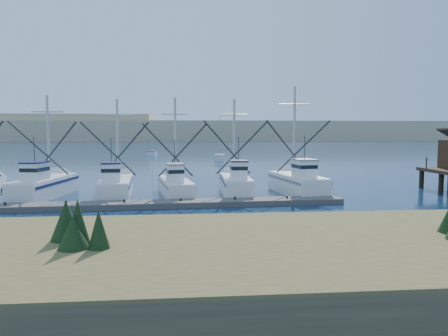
# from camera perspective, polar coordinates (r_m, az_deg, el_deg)

# --- Properties ---
(ground) EXTENTS (500.00, 500.00, 0.00)m
(ground) POSITION_cam_1_polar(r_m,az_deg,el_deg) (25.69, 4.25, -7.45)
(ground) COLOR #0B1A34
(ground) RESTS_ON ground
(shore_bank) EXTENTS (40.00, 10.00, 1.60)m
(shore_bank) POSITION_cam_1_polar(r_m,az_deg,el_deg) (15.93, -19.33, -12.57)
(shore_bank) COLOR #4C422D
(shore_bank) RESTS_ON ground
(floating_dock) EXTENTS (30.23, 3.76, 0.40)m
(floating_dock) POSITION_cam_1_polar(r_m,az_deg,el_deg) (31.93, -11.08, -4.71)
(floating_dock) COLOR #58534E
(floating_dock) RESTS_ON ground
(dune_ridge) EXTENTS (360.00, 60.00, 10.00)m
(dune_ridge) POSITION_cam_1_polar(r_m,az_deg,el_deg) (234.77, -4.32, 4.85)
(dune_ridge) COLOR tan
(dune_ridge) RESTS_ON ground
(trawler_fleet) EXTENTS (29.57, 8.75, 9.33)m
(trawler_fleet) POSITION_cam_1_polar(r_m,az_deg,el_deg) (36.67, -9.89, -2.22)
(trawler_fleet) COLOR white
(trawler_fleet) RESTS_ON ground
(sailboat_near) EXTENTS (2.35, 5.98, 8.10)m
(sailboat_near) POSITION_cam_1_polar(r_m,az_deg,el_deg) (80.40, -0.58, 1.40)
(sailboat_near) COLOR white
(sailboat_near) RESTS_ON ground
(sailboat_far) EXTENTS (2.07, 5.25, 8.10)m
(sailboat_far) POSITION_cam_1_polar(r_m,az_deg,el_deg) (96.50, -9.40, 1.94)
(sailboat_far) COLOR white
(sailboat_far) RESTS_ON ground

